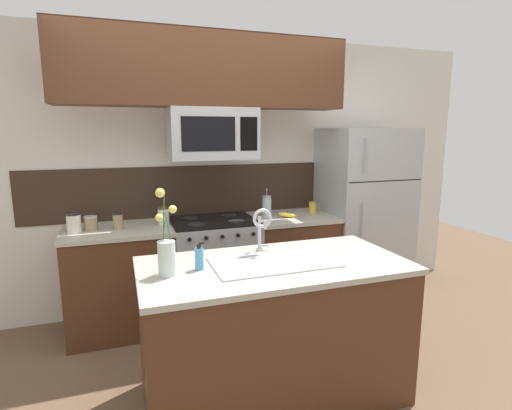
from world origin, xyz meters
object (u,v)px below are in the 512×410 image
microwave (212,134)px  storage_jar_tall (74,223)px  banana_bunch (289,215)px  coffee_tin (313,207)px  french_press (267,206)px  dish_soap_bottle (199,258)px  flower_vase (166,254)px  storage_jar_squat (164,216)px  storage_jar_short (118,221)px  stove_range (214,269)px  sink_faucet (262,224)px  refrigerator (362,214)px  storage_jar_medium (91,223)px

microwave → storage_jar_tall: (-1.15, -0.01, -0.70)m
microwave → banana_bunch: (0.71, -0.04, -0.76)m
coffee_tin → french_press: bearing=178.8°
dish_soap_bottle → flower_vase: (-0.19, -0.03, 0.06)m
storage_jar_squat → banana_bunch: storage_jar_squat is taller
storage_jar_short → stove_range: bearing=0.9°
sink_faucet → stove_range: bearing=95.1°
banana_bunch → flower_vase: size_ratio=0.39×
french_press → sink_faucet: bearing=-112.1°
banana_bunch → french_press: (-0.18, 0.12, 0.08)m
sink_faucet → storage_jar_short: bearing=131.6°
refrigerator → banana_bunch: 0.87m
sink_faucet → microwave: bearing=95.2°
french_press → coffee_tin: 0.49m
storage_jar_squat → refrigerator: bearing=-0.1°
flower_vase → storage_jar_tall: bearing=115.9°
storage_jar_medium → sink_faucet: size_ratio=0.38×
refrigerator → coffee_tin: bearing=176.9°
storage_jar_squat → banana_bunch: (1.15, -0.09, -0.05)m
storage_jar_squat → flower_vase: bearing=-95.3°
stove_range → banana_bunch: (0.71, -0.06, 0.47)m
refrigerator → sink_faucet: 1.84m
stove_range → storage_jar_medium: bearing=179.4°
stove_range → storage_jar_squat: bearing=176.7°
storage_jar_squat → flower_vase: 1.28m
storage_jar_tall → coffee_tin: storage_jar_tall is taller
banana_bunch → coffee_tin: size_ratio=1.73×
microwave → dish_soap_bottle: 1.44m
refrigerator → flower_vase: size_ratio=3.56×
french_press → banana_bunch: bearing=-34.1°
storage_jar_short → french_press: (1.35, 0.07, 0.03)m
sink_faucet → storage_jar_tall: bearing=141.0°
storage_jar_short → sink_faucet: size_ratio=0.44×
storage_jar_tall → storage_jar_short: bearing=2.5°
coffee_tin → refrigerator: bearing=-3.1°
microwave → storage_jar_tall: bearing=-179.7°
storage_jar_medium → storage_jar_short: (0.21, -0.02, 0.01)m
stove_range → storage_jar_short: (-0.82, -0.01, 0.52)m
storage_jar_tall → coffee_tin: 2.18m
stove_range → storage_jar_medium: size_ratio=7.94×
storage_jar_tall → refrigerator: bearing=1.0°
microwave → storage_jar_medium: bearing=178.2°
coffee_tin → sink_faucet: bearing=-130.7°
stove_range → storage_jar_medium: storage_jar_medium is taller
dish_soap_bottle → flower_vase: size_ratio=0.34×
banana_bunch → dish_soap_bottle: 1.59m
storage_jar_short → flower_vase: (0.26, -1.24, 0.06)m
microwave → french_press: 0.87m
coffee_tin → sink_faucet: 1.44m
storage_jar_short → banana_bunch: size_ratio=0.71×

